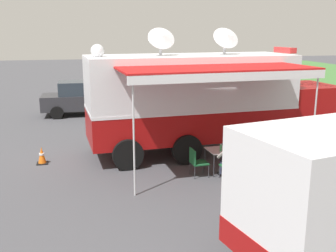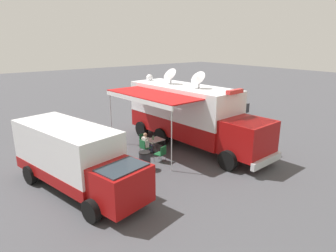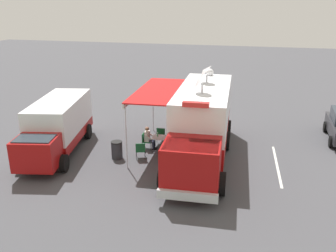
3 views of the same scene
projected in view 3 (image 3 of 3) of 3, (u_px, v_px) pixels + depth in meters
ground_plane at (202, 151)px, 19.31m from camera, size 100.00×100.00×0.00m
lot_stripe at (277, 165)px, 17.67m from camera, size 0.41×4.80×0.01m
command_truck at (201, 121)px, 17.99m from camera, size 5.31×9.62×4.53m
folding_table at (160, 138)px, 19.32m from camera, size 0.85×0.85×0.73m
water_bottle at (158, 135)px, 19.34m from camera, size 0.07×0.07×0.22m
folding_chair_at_table at (146, 140)px, 19.53m from camera, size 0.51×0.51×0.87m
folding_chair_beside_table at (160, 135)px, 20.19m from camera, size 0.51×0.51×0.87m
folding_chair_spare_by_truck at (141, 149)px, 18.23m from camera, size 0.61×0.61×0.87m
seated_responder at (149, 137)px, 19.45m from camera, size 0.68×0.57×1.25m
trash_bin at (117, 150)px, 18.32m from camera, size 0.57×0.57×0.91m
traffic_cone at (212, 118)px, 23.99m from camera, size 0.36×0.36×0.58m
support_truck at (58, 126)px, 18.94m from camera, size 3.45×7.08×2.70m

